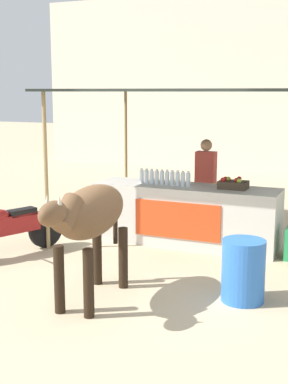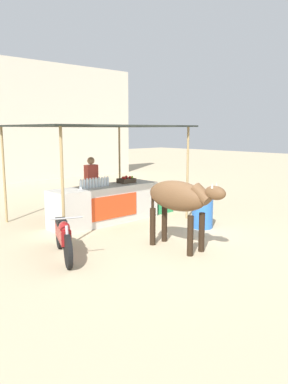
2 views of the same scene
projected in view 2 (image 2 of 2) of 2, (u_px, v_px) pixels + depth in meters
ground_plane at (166, 240)px, 8.13m from camera, size 60.00×60.00×0.00m
stall_counter at (105, 204)px, 9.65m from camera, size 3.00×0.82×0.96m
stall_awning at (97, 129)px, 9.55m from camera, size 4.20×3.20×2.49m
water_bottle_row at (95, 183)px, 9.28m from camera, size 0.88×0.07×0.25m
fruit_crate at (126, 180)px, 10.10m from camera, size 0.44×0.32×0.18m
vendor_behind_counter at (91, 186)px, 10.20m from camera, size 0.34×0.22×1.65m
cooler_box at (161, 204)px, 10.90m from camera, size 0.60×0.44×0.48m
water_barrel at (202, 213)px, 9.14m from camera, size 0.51×0.51×0.75m
cow at (179, 199)px, 7.41m from camera, size 0.59×1.83×1.44m
motorcycle_parked at (63, 236)px, 6.98m from camera, size 0.86×1.69×0.90m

